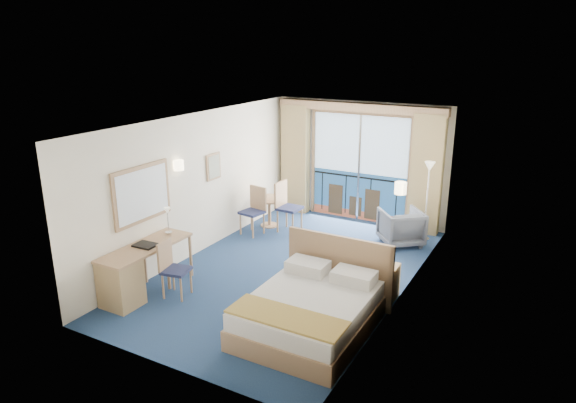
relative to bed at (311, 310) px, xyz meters
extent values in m
plane|color=navy|center=(-1.18, 1.57, -0.31)|extent=(6.50, 6.50, 0.00)
cube|color=white|center=(-1.18, 4.83, 1.04)|extent=(4.00, 0.02, 2.70)
cube|color=white|center=(-1.18, -1.69, 1.04)|extent=(4.00, 0.02, 2.70)
cube|color=white|center=(-3.19, 1.57, 1.04)|extent=(0.02, 6.50, 2.70)
cube|color=white|center=(0.83, 1.57, 1.04)|extent=(0.02, 6.50, 2.70)
cube|color=silver|center=(-1.18, 1.57, 2.40)|extent=(4.00, 6.50, 0.02)
cube|color=navy|center=(-1.18, 4.79, 0.25)|extent=(2.20, 0.02, 1.08)
cube|color=#B9D7F3|center=(-1.18, 4.79, 1.45)|extent=(2.20, 0.02, 1.32)
cube|color=brown|center=(-1.18, 4.79, -0.21)|extent=(2.20, 0.02, 0.20)
cube|color=black|center=(-1.18, 4.79, 0.69)|extent=(2.20, 0.02, 0.04)
cube|color=tan|center=(-1.18, 4.78, 2.15)|extent=(2.36, 0.03, 0.12)
cube|color=tan|center=(-2.33, 4.78, 0.89)|extent=(0.06, 0.03, 2.40)
cube|color=tan|center=(-0.03, 4.78, 0.89)|extent=(0.06, 0.03, 2.40)
cube|color=silver|center=(-1.18, 4.78, 0.89)|extent=(0.05, 0.02, 2.40)
cube|color=#3C2C1B|center=(-0.83, 4.78, 0.09)|extent=(0.35, 0.02, 0.70)
cube|color=#3C2C1B|center=(-1.73, 4.78, 0.09)|extent=(0.35, 0.02, 0.70)
cube|color=#3C2C1B|center=(-1.23, 4.78, -0.01)|extent=(0.30, 0.02, 0.45)
cube|color=black|center=(-2.08, 4.79, 0.24)|extent=(0.02, 0.01, 0.90)
cube|color=black|center=(-1.48, 4.79, 0.24)|extent=(0.03, 0.01, 0.90)
cube|color=black|center=(-0.88, 4.79, 0.24)|extent=(0.03, 0.01, 0.90)
cube|color=black|center=(-0.28, 4.79, 0.24)|extent=(0.02, 0.01, 0.90)
cube|color=tan|center=(-2.73, 4.64, 0.97)|extent=(0.65, 0.22, 2.55)
cube|color=tan|center=(0.37, 4.64, 0.97)|extent=(0.65, 0.22, 2.55)
cube|color=tan|center=(-1.18, 4.67, 2.27)|extent=(3.80, 0.25, 0.18)
cube|color=tan|center=(-3.16, 0.07, 1.24)|extent=(0.04, 1.25, 0.95)
cube|color=silver|center=(-3.13, 0.07, 1.24)|extent=(0.01, 1.12, 0.82)
cube|color=tan|center=(-3.16, 2.02, 1.29)|extent=(0.03, 0.42, 0.52)
cube|color=gray|center=(-3.14, 2.02, 1.29)|extent=(0.01, 0.34, 0.44)
cylinder|color=#FFE7B2|center=(-3.12, 0.97, 1.54)|extent=(0.18, 0.18, 0.18)
cylinder|color=#FFE7B2|center=(0.76, 1.42, 1.54)|extent=(0.18, 0.18, 0.18)
cube|color=tan|center=(0.00, -0.09, -0.16)|extent=(1.60, 2.00, 0.30)
cube|color=silver|center=(0.00, -0.09, 0.12)|extent=(1.54, 1.94, 0.25)
cube|color=#B69246|center=(0.00, -0.74, 0.26)|extent=(1.58, 0.55, 0.03)
cube|color=silver|center=(-0.38, 0.63, 0.33)|extent=(0.62, 0.40, 0.18)
cube|color=silver|center=(0.38, 0.63, 0.33)|extent=(0.62, 0.40, 0.18)
cube|color=tan|center=(0.00, 0.96, 0.24)|extent=(1.75, 0.06, 1.10)
cube|color=#A38456|center=(0.58, 1.41, -0.03)|extent=(0.43, 0.41, 0.56)
cube|color=white|center=(0.55, 1.43, 0.30)|extent=(0.20, 0.16, 0.09)
imported|color=#4D555E|center=(0.15, 3.77, 0.06)|extent=(1.11, 1.11, 0.73)
cylinder|color=silver|center=(0.51, 4.24, -0.29)|extent=(0.23, 0.23, 0.03)
cylinder|color=silver|center=(0.51, 4.24, 0.47)|extent=(0.02, 0.02, 1.56)
cone|color=white|center=(0.51, 4.24, 1.25)|extent=(0.21, 0.21, 0.19)
cube|color=tan|center=(-2.88, -0.23, 0.46)|extent=(0.58, 1.68, 0.04)
cube|color=#A38456|center=(-2.88, -0.81, 0.07)|extent=(0.55, 0.50, 0.75)
cylinder|color=tan|center=(-3.14, -0.02, 0.07)|extent=(0.05, 0.05, 0.75)
cylinder|color=tan|center=(-2.63, -0.02, 0.07)|extent=(0.05, 0.05, 0.75)
cylinder|color=tan|center=(-3.14, 0.56, 0.07)|extent=(0.05, 0.05, 0.75)
cylinder|color=tan|center=(-2.63, 0.56, 0.07)|extent=(0.05, 0.05, 0.75)
cube|color=#1F2548|center=(-2.34, -0.14, 0.14)|extent=(0.47, 0.47, 0.05)
cube|color=tan|center=(-2.53, -0.18, 0.39)|extent=(0.11, 0.40, 0.47)
cylinder|color=tan|center=(-2.15, -0.27, -0.09)|extent=(0.03, 0.03, 0.43)
cylinder|color=tan|center=(-2.21, 0.05, -0.09)|extent=(0.03, 0.03, 0.43)
cylinder|color=tan|center=(-2.47, -0.33, -0.09)|extent=(0.03, 0.03, 0.43)
cylinder|color=tan|center=(-2.53, -0.02, -0.09)|extent=(0.03, 0.03, 0.43)
cube|color=black|center=(-2.88, -0.22, 0.50)|extent=(0.37, 0.29, 0.03)
cylinder|color=silver|center=(-2.92, 0.37, 0.51)|extent=(0.12, 0.12, 0.02)
cylinder|color=silver|center=(-2.92, 0.37, 0.70)|extent=(0.02, 0.02, 0.41)
cone|color=white|center=(-2.92, 0.37, 0.91)|extent=(0.11, 0.11, 0.10)
cylinder|color=tan|center=(-2.72, 3.41, 0.32)|extent=(0.71, 0.71, 0.04)
cylinder|color=tan|center=(-2.72, 3.41, 0.01)|extent=(0.07, 0.07, 0.63)
cylinder|color=tan|center=(-2.72, 3.41, -0.29)|extent=(0.39, 0.39, 0.03)
cube|color=#1F2548|center=(-2.17, 3.32, 0.21)|extent=(0.48, 0.48, 0.06)
cube|color=tan|center=(-2.39, 3.33, 0.50)|extent=(0.06, 0.47, 0.55)
cylinder|color=tan|center=(-1.99, 3.13, -0.06)|extent=(0.04, 0.04, 0.50)
cylinder|color=tan|center=(-1.97, 3.51, -0.06)|extent=(0.04, 0.04, 0.50)
cylinder|color=tan|center=(-2.36, 3.14, -0.06)|extent=(0.04, 0.04, 0.50)
cylinder|color=tan|center=(-2.35, 3.52, -0.06)|extent=(0.04, 0.04, 0.50)
cube|color=#1F2548|center=(-2.78, 2.79, 0.18)|extent=(0.50, 0.50, 0.05)
cube|color=tan|center=(-2.75, 2.99, 0.45)|extent=(0.44, 0.11, 0.52)
cylinder|color=tan|center=(-2.99, 2.64, -0.07)|extent=(0.04, 0.04, 0.47)
cylinder|color=tan|center=(-2.64, 2.59, -0.07)|extent=(0.04, 0.04, 0.47)
cylinder|color=tan|center=(-2.93, 2.99, -0.07)|extent=(0.04, 0.04, 0.47)
cylinder|color=tan|center=(-2.58, 2.93, -0.07)|extent=(0.04, 0.04, 0.47)
camera|label=1|loc=(2.83, -5.84, 3.64)|focal=32.00mm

